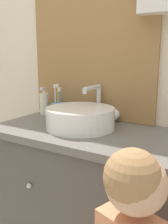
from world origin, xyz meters
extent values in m
cube|color=beige|center=(0.00, 0.63, 1.25)|extent=(3.20, 0.06, 2.50)
cube|color=olive|center=(-0.20, 0.59, 1.41)|extent=(0.78, 0.02, 1.12)
cube|color=#B2C1CC|center=(-0.20, 0.58, 1.41)|extent=(0.72, 0.01, 1.06)
cube|color=#4C4742|center=(0.00, 0.35, 0.41)|extent=(1.08, 0.47, 0.81)
cube|color=#605B56|center=(0.00, 0.35, 0.83)|extent=(1.12, 0.51, 0.03)
sphere|color=silver|center=(-0.25, 0.10, 0.61)|extent=(0.02, 0.02, 0.02)
sphere|color=silver|center=(0.25, 0.10, 0.61)|extent=(0.02, 0.02, 0.02)
cylinder|color=white|center=(-0.13, 0.36, 0.90)|extent=(0.34, 0.34, 0.10)
cylinder|color=silver|center=(-0.13, 0.36, 0.95)|extent=(0.28, 0.28, 0.01)
cylinder|color=silver|center=(-0.13, 0.55, 0.94)|extent=(0.02, 0.02, 0.19)
cylinder|color=silver|center=(-0.13, 0.48, 1.04)|extent=(0.02, 0.16, 0.02)
cylinder|color=silver|center=(-0.13, 0.40, 1.03)|extent=(0.02, 0.02, 0.02)
sphere|color=white|center=(-0.03, 0.55, 0.89)|extent=(0.06, 0.06, 0.06)
cylinder|color=#4C93C6|center=(-0.40, 0.52, 0.88)|extent=(0.08, 0.08, 0.08)
cylinder|color=#3884DB|center=(-0.37, 0.52, 0.94)|extent=(0.01, 0.01, 0.16)
cube|color=white|center=(-0.37, 0.52, 1.01)|extent=(0.01, 0.02, 0.02)
cylinder|color=#E5CC4C|center=(-0.40, 0.54, 0.95)|extent=(0.01, 0.01, 0.18)
cube|color=white|center=(-0.40, 0.54, 1.03)|extent=(0.01, 0.02, 0.02)
cylinder|color=white|center=(-0.40, 0.51, 0.95)|extent=(0.01, 0.01, 0.18)
cube|color=white|center=(-0.40, 0.51, 1.03)|extent=(0.01, 0.02, 0.02)
cylinder|color=beige|center=(-0.49, 0.51, 0.91)|extent=(0.05, 0.05, 0.13)
cylinder|color=silver|center=(-0.49, 0.51, 0.99)|extent=(0.02, 0.02, 0.02)
cube|color=silver|center=(-0.49, 0.50, 1.01)|extent=(0.02, 0.03, 0.02)
sphere|color=tan|center=(0.31, -0.06, 0.86)|extent=(0.17, 0.17, 0.17)
sphere|color=#997047|center=(0.31, -0.08, 0.88)|extent=(0.16, 0.16, 0.16)
camera|label=1|loc=(0.52, -0.67, 1.19)|focal=40.00mm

